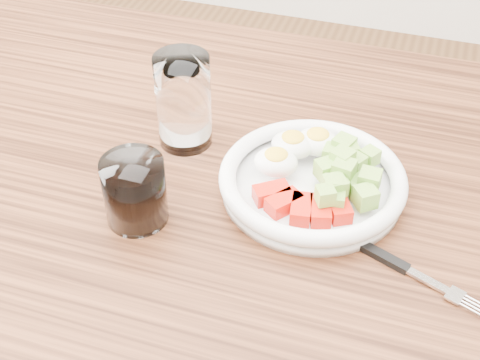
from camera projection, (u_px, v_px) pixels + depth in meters
name	position (u px, v px, depth m)	size (l,w,h in m)	color
dining_table	(245.00, 259.00, 0.91)	(1.50, 0.90, 0.77)	brown
bowl	(313.00, 178.00, 0.85)	(0.24, 0.24, 0.06)	white
fork	(393.00, 262.00, 0.76)	(0.18, 0.08, 0.01)	black
water_glass	(183.00, 101.00, 0.90)	(0.07, 0.07, 0.13)	white
coffee_glass	(135.00, 191.00, 0.79)	(0.08, 0.08, 0.09)	white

